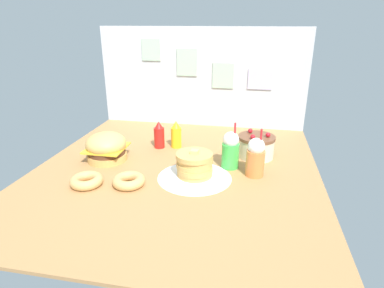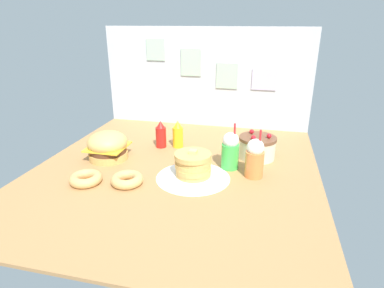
{
  "view_description": "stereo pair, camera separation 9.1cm",
  "coord_description": "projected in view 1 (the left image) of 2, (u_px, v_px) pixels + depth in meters",
  "views": [
    {
      "loc": [
        0.51,
        -2.01,
        1.0
      ],
      "look_at": [
        0.09,
        0.14,
        0.15
      ],
      "focal_mm": 30.05,
      "sensor_mm": 36.0,
      "label": 1
    },
    {
      "loc": [
        0.6,
        -1.99,
        1.0
      ],
      "look_at": [
        0.09,
        0.14,
        0.15
      ],
      "focal_mm": 30.05,
      "sensor_mm": 36.0,
      "label": 2
    }
  ],
  "objects": [
    {
      "name": "pancake_stack",
      "position": [
        195.0,
        167.0,
        2.15
      ],
      "size": [
        0.39,
        0.39,
        0.2
      ],
      "color": "white",
      "rests_on": "doily_mat"
    },
    {
      "name": "cream_soda_cup",
      "position": [
        231.0,
        150.0,
        2.29
      ],
      "size": [
        0.13,
        0.13,
        0.34
      ],
      "color": "green",
      "rests_on": "ground_plane"
    },
    {
      "name": "back_wall",
      "position": [
        201.0,
        78.0,
        3.11
      ],
      "size": [
        2.0,
        0.04,
        0.95
      ],
      "color": "silver",
      "rests_on": "ground_plane"
    },
    {
      "name": "mustard_bottle",
      "position": [
        176.0,
        135.0,
        2.67
      ],
      "size": [
        0.09,
        0.09,
        0.23
      ],
      "color": "yellow",
      "rests_on": "ground_plane"
    },
    {
      "name": "ketchup_bottle",
      "position": [
        159.0,
        135.0,
        2.66
      ],
      "size": [
        0.09,
        0.09,
        0.23
      ],
      "color": "red",
      "rests_on": "ground_plane"
    },
    {
      "name": "orange_float_cup",
      "position": [
        256.0,
        157.0,
        2.17
      ],
      "size": [
        0.13,
        0.13,
        0.34
      ],
      "color": "orange",
      "rests_on": "ground_plane"
    },
    {
      "name": "doily_mat",
      "position": [
        195.0,
        177.0,
        2.18
      ],
      "size": [
        0.5,
        0.5,
        0.0
      ],
      "primitive_type": "cylinder",
      "color": "white",
      "rests_on": "ground_plane"
    },
    {
      "name": "donut_chocolate",
      "position": [
        129.0,
        181.0,
        2.07
      ],
      "size": [
        0.21,
        0.21,
        0.06
      ],
      "color": "tan",
      "rests_on": "ground_plane"
    },
    {
      "name": "layer_cake",
      "position": [
        256.0,
        146.0,
        2.48
      ],
      "size": [
        0.28,
        0.28,
        0.21
      ],
      "color": "beige",
      "rests_on": "ground_plane"
    },
    {
      "name": "donut_pink_glaze",
      "position": [
        86.0,
        180.0,
        2.07
      ],
      "size": [
        0.21,
        0.21,
        0.06
      ],
      "color": "tan",
      "rests_on": "ground_plane"
    },
    {
      "name": "ground_plane",
      "position": [
        176.0,
        171.0,
        2.3
      ],
      "size": [
        2.0,
        2.17,
        0.02
      ],
      "primitive_type": "cube",
      "color": "#B27F4C"
    },
    {
      "name": "burger",
      "position": [
        106.0,
        147.0,
        2.42
      ],
      "size": [
        0.3,
        0.3,
        0.22
      ],
      "color": "#DBA859",
      "rests_on": "ground_plane"
    }
  ]
}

